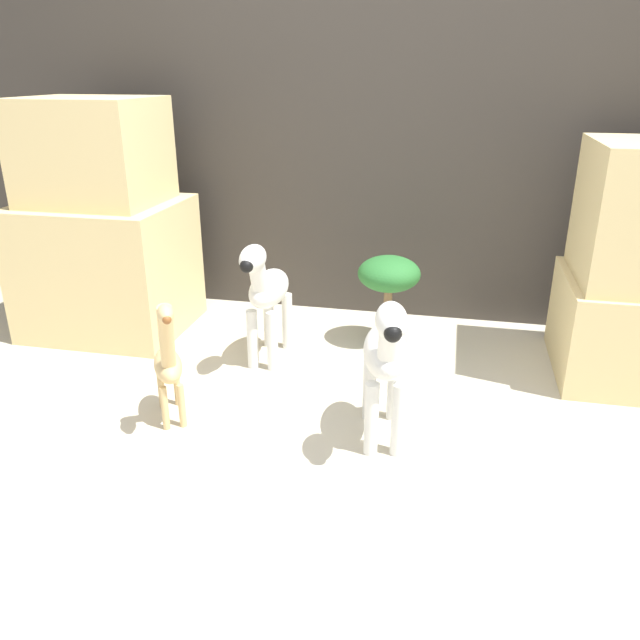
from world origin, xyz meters
The scene contains 7 objects.
ground_plane centered at (0.00, 0.00, 0.00)m, with size 14.00×14.00×0.00m, color beige.
wall_back centered at (0.00, 1.56, 1.10)m, with size 6.40×0.08×2.20m.
rock_pillar_left centered at (-1.36, 0.99, 0.54)m, with size 0.81×0.68×1.21m.
zebra_right centered at (0.24, 0.16, 0.36)m, with size 0.22×0.52×0.63m.
zebra_left centered at (-0.40, 0.75, 0.36)m, with size 0.17×0.51×0.63m.
giraffe_figurine centered at (-0.62, 0.13, 0.27)m, with size 0.27×0.38×0.57m.
potted_palm_front centered at (0.14, 1.09, 0.35)m, with size 0.32×0.32×0.47m.
Camera 1 is at (0.44, -1.91, 1.34)m, focal length 35.00 mm.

